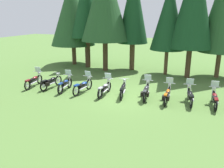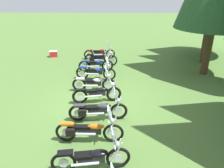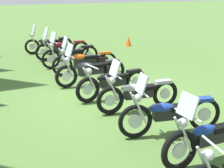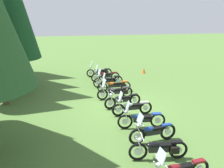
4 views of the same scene
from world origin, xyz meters
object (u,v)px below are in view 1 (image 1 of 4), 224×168
Objects in this scene: motorcycle_1 at (51,82)px; motorcycle_2 at (65,84)px; motorcycle_3 at (83,86)px; pine_tree_1 at (86,6)px; motorcycle_6 at (146,91)px; motorcycle_5 at (123,89)px; motorcycle_9 at (215,98)px; pine_tree_3 at (133,6)px; pine_tree_0 at (72,12)px; motorcycle_7 at (167,95)px; motorcycle_8 at (190,96)px; pine_tree_5 at (194,1)px; motorcycle_0 at (34,80)px; motorcycle_4 at (105,88)px; pine_tree_2 at (105,1)px; pine_tree_4 at (169,16)px.

motorcycle_2 is at bearing -91.37° from motorcycle_1.
motorcycle_3 is at bearing -85.60° from motorcycle_1.
motorcycle_6 is at bearing -41.96° from pine_tree_1.
motorcycle_5 is at bearing -91.15° from motorcycle_2.
motorcycle_2 reaches higher than motorcycle_9.
pine_tree_0 is at bearing 178.71° from pine_tree_3.
motorcycle_7 is at bearing -104.17° from motorcycle_6.
motorcycle_8 is 0.99× the size of motorcycle_9.
motorcycle_0 is at bearing -145.72° from pine_tree_5.
motorcycle_7 reaches higher than motorcycle_5.
motorcycle_3 is 0.27× the size of pine_tree_0.
motorcycle_3 is at bearing 92.55° from motorcycle_7.
motorcycle_0 is 1.01× the size of motorcycle_1.
motorcycle_1 is 0.26× the size of pine_tree_1.
motorcycle_2 is at bearing 92.96° from motorcycle_7.
motorcycle_5 is 0.96× the size of motorcycle_6.
motorcycle_3 is 10.93m from pine_tree_0.
motorcycle_7 reaches higher than motorcycle_0.
motorcycle_0 is at bearing 82.31° from motorcycle_2.
pine_tree_5 is (4.68, 6.80, 5.63)m from motorcycle_4.
motorcycle_0 is at bearing 90.46° from motorcycle_4.
motorcycle_6 is 1.37m from motorcycle_7.
pine_tree_1 is (-7.72, 6.94, 5.47)m from motorcycle_6.
pine_tree_2 reaches higher than motorcycle_5.
pine_tree_5 is (2.01, 6.38, 5.62)m from motorcycle_6.
motorcycle_2 is 0.94× the size of motorcycle_3.
motorcycle_6 is at bearing -48.47° from pine_tree_2.
motorcycle_4 is at bearing -85.96° from pine_tree_3.
motorcycle_9 is 0.27× the size of pine_tree_0.
pine_tree_0 is 1.10× the size of pine_tree_4.
pine_tree_3 is at bearing 0.99° from motorcycle_5.
pine_tree_0 is at bearing 173.97° from pine_tree_5.
pine_tree_3 is (-7.22, 7.35, 5.40)m from motorcycle_9.
motorcycle_2 is 0.96× the size of motorcycle_9.
motorcycle_0 is 0.27× the size of pine_tree_0.
motorcycle_0 is at bearing -94.07° from pine_tree_1.
motorcycle_9 is (10.86, 0.61, 0.00)m from motorcycle_1.
motorcycle_2 is 0.28× the size of pine_tree_4.
motorcycle_1 is (1.40, 0.14, -0.00)m from motorcycle_0.
motorcycle_8 is 15.26m from pine_tree_0.
motorcycle_1 is at bearing 84.13° from motorcycle_8.
motorcycle_6 is 13.27m from pine_tree_0.
motorcycle_0 is 1.02× the size of motorcycle_8.
motorcycle_5 is 9.52m from pine_tree_3.
motorcycle_8 is (4.15, 0.26, 0.03)m from motorcycle_5.
motorcycle_6 is (5.57, 0.62, 0.00)m from motorcycle_2.
motorcycle_7 is 0.30× the size of pine_tree_4.
motorcycle_6 is at bearing -91.03° from pine_tree_4.
motorcycle_4 is 11.75m from pine_tree_0.
pine_tree_0 reaches higher than motorcycle_0.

